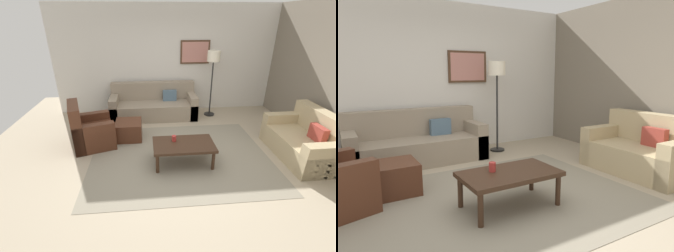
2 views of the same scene
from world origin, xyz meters
The scene contains 11 objects.
ground_plane centered at (0.00, 0.00, 0.00)m, with size 8.00×8.00×0.00m, color tan.
rear_partition centered at (0.00, 2.60, 1.40)m, with size 6.00×0.12×2.80m, color silver.
stone_feature_panel centered at (3.00, 0.00, 1.40)m, with size 0.12×5.20×2.80m, color slate.
area_rug centered at (0.00, 0.00, 0.00)m, with size 3.41×2.65×0.01m, color gray.
couch_main centered at (-0.42, 2.11, 0.30)m, with size 2.24×0.88×0.88m.
couch_loveseat centered at (2.44, -0.19, 0.30)m, with size 0.92×1.53×0.88m.
ottoman centered at (-1.02, 0.85, 0.20)m, with size 0.56×0.56×0.40m, color #4C2819.
coffee_table centered at (0.03, -0.22, 0.36)m, with size 1.10×0.64×0.41m.
cup centered at (-0.13, -0.11, 0.46)m, with size 0.08×0.08×0.11m, color #B2332D.
lamp_standing centered at (1.11, 2.02, 1.41)m, with size 0.32×0.32×1.71m.
framed_artwork centered at (0.74, 2.51, 1.61)m, with size 0.78×0.04×0.60m.
Camera 2 is at (-1.64, -2.95, 1.51)m, focal length 31.99 mm.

